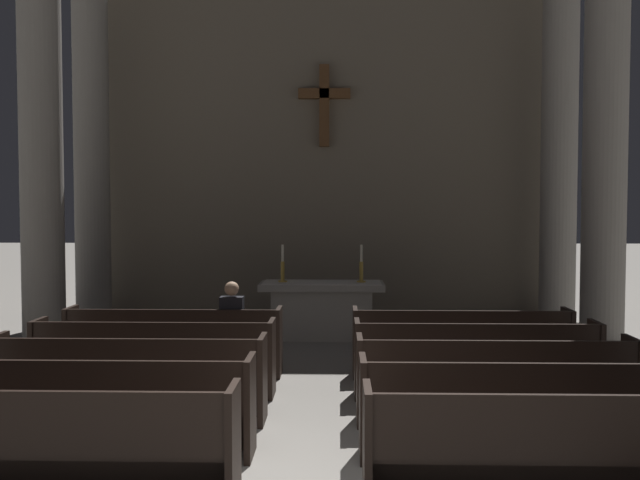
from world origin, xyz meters
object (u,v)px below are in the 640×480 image
at_px(pew_left_row_3, 129,378).
at_px(pew_right_row_3, 495,381).
at_px(pew_left_row_2, 95,406).
at_px(candlestick_left, 283,270).
at_px(pew_right_row_2, 521,409).
at_px(column_right_fourth, 559,137).
at_px(pew_left_row_5, 174,341).
at_px(pew_right_row_5, 461,343).
at_px(column_left_third, 41,125).
at_px(pew_left_row_1, 49,444).
at_px(pew_right_row_1, 556,448).
at_px(lone_worshipper, 233,326).
at_px(column_left_fourth, 91,138).
at_px(column_right_third, 605,123).
at_px(pew_left_row_4, 154,358).
at_px(altar, 322,309).
at_px(candlestick_right, 361,270).
at_px(pew_right_row_4, 476,359).

xyz_separation_m(pew_left_row_3, pew_right_row_3, (3.98, 0.00, 0.00)).
height_order(pew_left_row_2, candlestick_left, candlestick_left).
distance_m(pew_right_row_2, column_right_fourth, 8.21).
distance_m(pew_left_row_2, pew_left_row_5, 3.20).
bearing_deg(pew_right_row_3, pew_right_row_5, 90.00).
bearing_deg(pew_right_row_5, column_left_third, 166.13).
bearing_deg(pew_left_row_1, pew_right_row_2, 15.02).
bearing_deg(pew_left_row_3, candlestick_left, 75.43).
bearing_deg(column_left_third, pew_right_row_1, -42.17).
bearing_deg(lone_worshipper, candlestick_left, 80.33).
height_order(column_left_fourth, candlestick_left, column_left_fourth).
bearing_deg(pew_left_row_1, column_right_fourth, 51.69).
bearing_deg(pew_right_row_3, pew_left_row_3, 180.00).
distance_m(pew_left_row_5, column_right_fourth, 8.23).
relative_size(pew_right_row_3, column_right_third, 0.40).
bearing_deg(pew_left_row_3, pew_right_row_5, 28.22).
height_order(pew_left_row_4, column_left_third, column_left_third).
distance_m(pew_left_row_2, pew_right_row_3, 4.12).
height_order(pew_left_row_4, pew_right_row_2, same).
bearing_deg(column_right_third, candlestick_left, 166.73).
relative_size(pew_left_row_5, column_left_fourth, 0.40).
xyz_separation_m(pew_left_row_3, pew_right_row_5, (3.98, 2.13, 0.00)).
bearing_deg(altar, pew_right_row_5, -54.85).
xyz_separation_m(column_right_third, altar, (-4.49, 1.22, -3.14)).
bearing_deg(pew_right_row_3, pew_right_row_2, -90.00).
distance_m(altar, candlestick_right, 0.98).
distance_m(pew_right_row_2, pew_right_row_4, 2.13).
distance_m(pew_left_row_5, candlestick_right, 3.97).
bearing_deg(column_left_fourth, pew_left_row_3, -67.58).
height_order(pew_left_row_5, column_right_fourth, column_right_fourth).
bearing_deg(pew_right_row_2, pew_left_row_5, 141.17).
bearing_deg(lone_worshipper, column_left_fourth, 130.42).
relative_size(column_left_third, column_right_fourth, 1.00).
bearing_deg(candlestick_left, pew_right_row_1, -69.24).
bearing_deg(pew_right_row_5, pew_left_row_5, 180.00).
xyz_separation_m(pew_right_row_3, column_left_fourth, (-6.48, 6.07, 3.19)).
distance_m(pew_left_row_4, pew_right_row_2, 4.51).
relative_size(pew_right_row_5, column_right_third, 0.40).
relative_size(pew_right_row_2, column_right_third, 0.40).
bearing_deg(pew_right_row_4, pew_left_row_5, 164.98).
bearing_deg(pew_right_row_3, pew_left_row_2, -164.98).
height_order(column_left_third, column_left_fourth, same).
relative_size(pew_left_row_3, candlestick_left, 4.48).
distance_m(pew_right_row_2, pew_right_row_5, 3.20).
relative_size(pew_left_row_3, pew_right_row_3, 1.00).
xyz_separation_m(pew_left_row_2, pew_right_row_2, (3.98, 0.00, 0.00)).
height_order(pew_right_row_3, column_right_third, column_right_third).
bearing_deg(pew_right_row_1, altar, 105.66).
xyz_separation_m(pew_right_row_5, candlestick_left, (-2.69, 2.82, 0.74)).
height_order(pew_left_row_1, pew_right_row_2, same).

